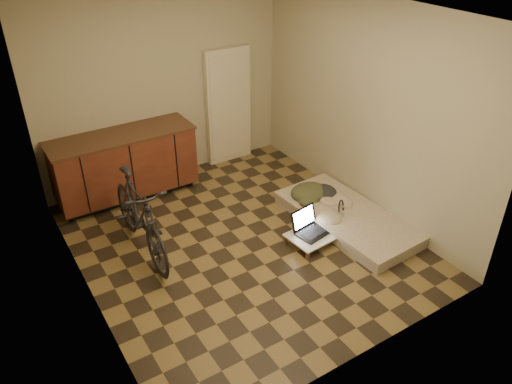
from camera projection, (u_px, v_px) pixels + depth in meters
room_shell at (239, 141)px, 5.20m from camera, size 3.50×4.00×2.60m
cabinets at (125, 165)px, 6.52m from camera, size 1.84×0.62×0.91m
appliance_panel at (228, 106)px, 7.27m from camera, size 0.70×0.10×1.70m
bicycle at (139, 212)px, 5.45m from camera, size 0.51×1.63×1.05m
futon at (347, 218)px, 6.15m from camera, size 0.97×1.88×0.16m
clothing_pile at (314, 188)px, 6.42m from camera, size 0.54×0.46×0.21m
headphones at (341, 207)px, 6.08m from camera, size 0.30×0.29×0.15m
lap_desk at (317, 234)px, 5.84m from camera, size 0.72×0.50×0.11m
laptop at (310, 228)px, 5.82m from camera, size 0.43×0.40×0.26m
mouse at (334, 227)px, 5.89m from camera, size 0.07×0.10×0.03m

